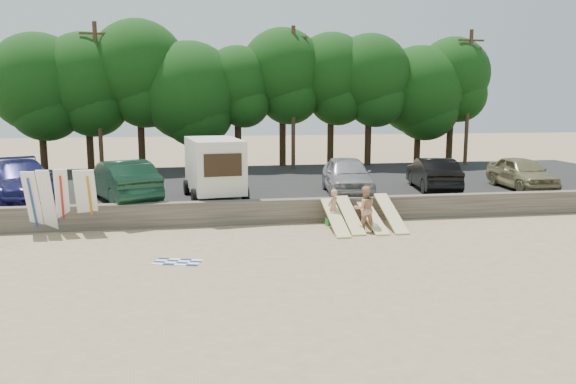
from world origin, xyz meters
name	(u,v)px	position (x,y,z in m)	size (l,w,h in m)	color
ground	(315,239)	(0.00, 0.00, 0.00)	(120.00, 120.00, 0.00)	tan
seawall	(300,210)	(0.00, 3.00, 0.50)	(44.00, 0.50, 1.00)	#6B6356
parking_lot	(275,187)	(0.00, 10.50, 0.35)	(44.00, 14.50, 0.70)	#282828
treeline	(244,80)	(-1.05, 17.44, 6.39)	(32.90, 6.68, 9.45)	#382616
utility_poles	(293,95)	(2.00, 16.00, 5.43)	(25.80, 0.26, 9.00)	#473321
box_trailer	(214,165)	(-3.47, 5.48, 2.21)	(2.87, 4.48, 2.70)	beige
car_0	(22,181)	(-11.89, 6.22, 1.58)	(2.48, 6.09, 1.77)	#16174E
car_1	(122,180)	(-7.52, 5.53, 1.60)	(1.92, 5.49, 1.81)	#11301F
car_2	(347,175)	(2.75, 5.61, 1.58)	(2.09, 5.19, 1.77)	#95959A
car_3	(433,174)	(7.27, 6.06, 1.50)	(1.69, 4.85, 1.60)	black
car_4	(522,173)	(11.78, 5.64, 1.50)	(1.90, 4.71, 1.61)	olive
surfboard_upright_0	(33,203)	(-10.47, 2.51, 1.25)	(0.50, 0.06, 2.60)	white
surfboard_upright_1	(47,202)	(-9.95, 2.51, 1.26)	(0.50, 0.06, 2.60)	white
surfboard_upright_2	(62,201)	(-9.43, 2.63, 1.27)	(0.50, 0.06, 2.60)	white
surfboard_upright_3	(83,201)	(-8.67, 2.63, 1.25)	(0.50, 0.06, 2.60)	white
surfboard_upright_4	(91,200)	(-8.39, 2.64, 1.25)	(0.50, 0.06, 2.60)	white
surfboard_low_0	(335,217)	(1.10, 1.31, 0.52)	(0.56, 3.00, 0.07)	beige
surfboard_low_1	(350,215)	(1.77, 1.58, 0.54)	(0.56, 3.00, 0.07)	beige
surfboard_low_2	(372,217)	(2.68, 1.50, 0.45)	(0.56, 3.00, 0.07)	beige
surfboard_low_3	(391,213)	(3.47, 1.48, 0.58)	(0.56, 3.00, 0.07)	beige
beachgoer_a	(333,208)	(1.14, 1.84, 0.78)	(0.57, 0.37, 1.55)	tan
beachgoer_b	(365,209)	(2.20, 0.95, 0.90)	(0.87, 0.68, 1.79)	tan
cooler	(331,222)	(1.13, 2.10, 0.16)	(0.38, 0.30, 0.32)	#258932
gear_bag	(337,221)	(1.45, 2.40, 0.11)	(0.30, 0.25, 0.22)	orange
beach_towel	(178,262)	(-4.96, -2.19, 0.01)	(1.50, 1.50, 0.00)	white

